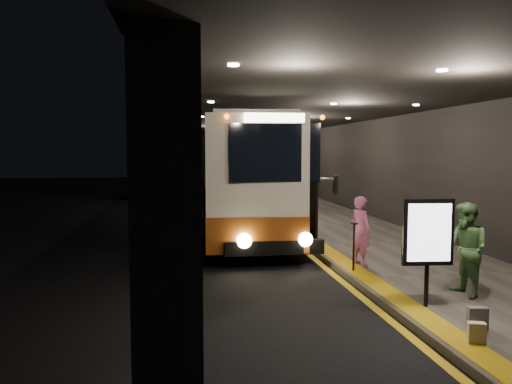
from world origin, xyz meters
TOP-DOWN VIEW (x-y plane):
  - ground at (0.00, 0.00)m, footprint 90.00×90.00m
  - lane_line_white at (-1.80, 5.00)m, footprint 0.12×50.00m
  - kerb_stripe_yellow at (2.35, 5.00)m, footprint 0.18×50.00m
  - sidewalk at (4.75, 5.00)m, footprint 4.50×50.00m
  - tactile_strip at (2.85, 5.00)m, footprint 0.50×50.00m
  - terminal_wall at (7.00, 5.00)m, footprint 0.10×50.00m
  - support_columns at (-1.50, 4.00)m, footprint 0.80×24.80m
  - canopy at (2.50, 5.00)m, footprint 9.00×50.00m
  - coach_main at (1.00, 4.69)m, footprint 3.49×12.91m
  - coach_second at (1.07, 17.65)m, footprint 3.05×11.51m
  - passenger_boarding at (3.15, -1.95)m, footprint 0.62×0.75m
  - passenger_waiting_green at (4.22, -4.91)m, footprint 0.63×0.95m
  - bag_polka at (3.37, -6.67)m, footprint 0.33×0.19m
  - bag_plain at (3.04, -7.17)m, footprint 0.28×0.21m
  - info_sign at (3.15, -5.39)m, footprint 0.96×0.18m
  - stanchion_post at (2.75, -2.56)m, footprint 0.05×0.05m

SIDE VIEW (x-z plane):
  - ground at x=0.00m, z-range 0.00..0.00m
  - lane_line_white at x=-1.80m, z-range 0.00..0.01m
  - kerb_stripe_yellow at x=2.35m, z-range 0.00..0.01m
  - sidewalk at x=4.75m, z-range 0.00..0.15m
  - tactile_strip at x=2.85m, z-range 0.15..0.16m
  - bag_plain at x=3.04m, z-range 0.15..0.47m
  - bag_polka at x=3.37m, z-range 0.15..0.53m
  - stanchion_post at x=2.75m, z-range 0.15..1.31m
  - passenger_boarding at x=3.15m, z-range 0.15..1.90m
  - passenger_waiting_green at x=4.22m, z-range 0.15..2.03m
  - info_sign at x=3.15m, z-range 0.51..2.52m
  - coach_second at x=1.07m, z-range -0.07..3.51m
  - coach_main at x=1.00m, z-range -0.08..3.91m
  - support_columns at x=-1.50m, z-range 0.00..4.40m
  - terminal_wall at x=7.00m, z-range 0.00..6.00m
  - canopy at x=2.50m, z-range 4.40..4.80m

